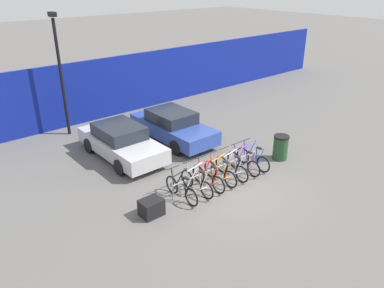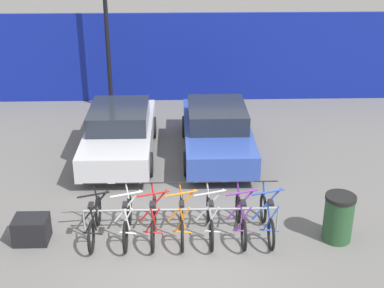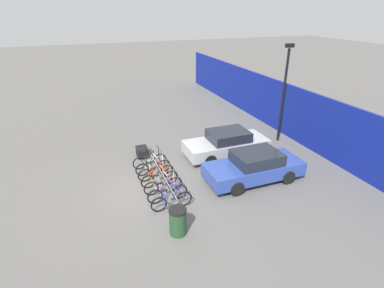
# 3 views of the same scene
# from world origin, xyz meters

# --- Properties ---
(ground_plane) EXTENTS (120.00, 120.00, 0.00)m
(ground_plane) POSITION_xyz_m (0.00, 0.00, 0.00)
(ground_plane) COLOR #605E5B
(hoarding_wall) EXTENTS (36.00, 0.16, 3.12)m
(hoarding_wall) POSITION_xyz_m (0.00, 9.50, 1.56)
(hoarding_wall) COLOR navy
(hoarding_wall) RESTS_ON ground
(bike_rack) EXTENTS (4.16, 0.04, 0.57)m
(bike_rack) POSITION_xyz_m (-0.04, 0.68, 0.49)
(bike_rack) COLOR gray
(bike_rack) RESTS_ON ground
(bicycle_black) EXTENTS (0.68, 1.71, 1.05)m
(bicycle_black) POSITION_xyz_m (-1.85, 0.53, 0.38)
(bicycle_black) COLOR black
(bicycle_black) RESTS_ON ground
(bicycle_white) EXTENTS (0.68, 1.71, 1.05)m
(bicycle_white) POSITION_xyz_m (-1.16, 0.53, 0.38)
(bicycle_white) COLOR black
(bicycle_white) RESTS_ON ground
(bicycle_red) EXTENTS (0.68, 1.71, 1.05)m
(bicycle_red) POSITION_xyz_m (-0.62, 0.53, 0.38)
(bicycle_red) COLOR black
(bicycle_red) RESTS_ON ground
(bicycle_orange) EXTENTS (0.68, 1.71, 1.05)m
(bicycle_orange) POSITION_xyz_m (-0.03, 0.53, 0.38)
(bicycle_orange) COLOR black
(bicycle_orange) RESTS_ON ground
(bicycle_silver) EXTENTS (0.68, 1.71, 1.05)m
(bicycle_silver) POSITION_xyz_m (0.56, 0.53, 0.38)
(bicycle_silver) COLOR black
(bicycle_silver) RESTS_ON ground
(bicycle_purple) EXTENTS (0.68, 1.71, 1.05)m
(bicycle_purple) POSITION_xyz_m (1.22, 0.53, 0.38)
(bicycle_purple) COLOR black
(bicycle_purple) RESTS_ON ground
(bicycle_blue) EXTENTS (0.68, 1.71, 1.05)m
(bicycle_blue) POSITION_xyz_m (1.77, 0.53, 0.38)
(bicycle_blue) COLOR black
(bicycle_blue) RESTS_ON ground
(car_silver) EXTENTS (1.91, 4.45, 1.40)m
(car_silver) POSITION_xyz_m (-1.70, 4.69, 0.69)
(car_silver) COLOR #B7B7BC
(car_silver) RESTS_ON ground
(car_blue) EXTENTS (1.91, 4.50, 1.40)m
(car_blue) POSITION_xyz_m (1.01, 4.72, 0.69)
(car_blue) COLOR #2D479E
(car_blue) RESTS_ON ground
(lamp_post) EXTENTS (0.24, 0.44, 5.56)m
(lamp_post) POSITION_xyz_m (-2.36, 8.50, 3.13)
(lamp_post) COLOR black
(lamp_post) RESTS_ON ground
(trash_bin) EXTENTS (0.63, 0.63, 1.03)m
(trash_bin) POSITION_xyz_m (3.20, 0.30, 0.52)
(trash_bin) COLOR #234728
(trash_bin) RESTS_ON ground
(cargo_crate) EXTENTS (0.70, 0.56, 0.55)m
(cargo_crate) POSITION_xyz_m (-3.14, 0.43, 0.28)
(cargo_crate) COLOR black
(cargo_crate) RESTS_ON ground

